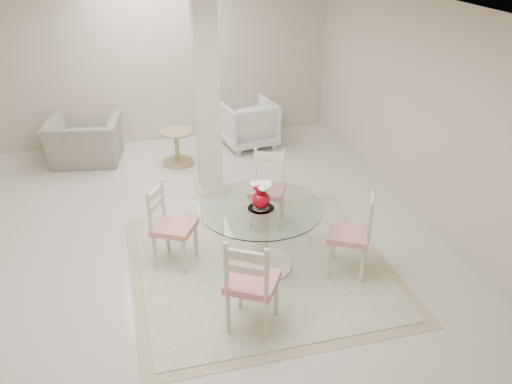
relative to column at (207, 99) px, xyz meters
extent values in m
plane|color=silver|center=(-0.50, -1.30, -1.35)|extent=(7.00, 7.00, 0.00)
cube|color=beige|center=(-0.50, 2.20, 0.00)|extent=(6.00, 0.02, 2.70)
cube|color=beige|center=(-0.50, -4.80, 0.00)|extent=(6.00, 0.02, 2.70)
cube|color=beige|center=(2.50, -1.30, 0.00)|extent=(0.02, 7.00, 2.70)
cube|color=white|center=(-0.50, -1.30, 1.35)|extent=(6.00, 7.00, 0.02)
cube|color=beige|center=(0.00, 0.00, 0.00)|extent=(0.30, 0.30, 2.70)
cube|color=tan|center=(0.18, -2.02, -1.35)|extent=(2.85, 2.85, 0.01)
cube|color=beige|center=(0.18, -2.02, -1.34)|extent=(2.61, 2.61, 0.01)
cylinder|color=#F8ECCC|center=(0.18, -2.02, -1.32)|extent=(0.69, 0.69, 0.05)
cylinder|color=#F8ECCC|center=(0.18, -2.02, -0.95)|extent=(0.17, 0.17, 0.71)
cylinder|color=#F8ECCC|center=(0.18, -2.02, -0.61)|extent=(0.29, 0.29, 0.03)
cylinder|color=white|center=(0.18, -2.02, -0.59)|extent=(1.32, 1.32, 0.01)
ellipsoid|color=#A30514|center=(0.18, -2.02, -0.49)|extent=(0.20, 0.20, 0.19)
cylinder|color=#A30514|center=(0.18, -2.02, -0.37)|extent=(0.11, 0.11, 0.06)
cylinder|color=#A30514|center=(0.18, -2.02, -0.34)|extent=(0.17, 0.17, 0.02)
ellipsoid|color=white|center=(0.18, -2.02, -0.31)|extent=(0.12, 0.12, 0.05)
ellipsoid|color=white|center=(0.24, -1.99, -0.32)|extent=(0.12, 0.12, 0.05)
ellipsoid|color=white|center=(0.13, -1.98, -0.32)|extent=(0.12, 0.12, 0.05)
ellipsoid|color=white|center=(0.19, -2.08, -0.33)|extent=(0.12, 0.12, 0.05)
ellipsoid|color=white|center=(0.23, -2.05, -0.32)|extent=(0.12, 0.12, 0.05)
cylinder|color=#EDE6C3|center=(1.01, -2.10, -1.13)|extent=(0.04, 0.04, 0.45)
cylinder|color=#EDE6C3|center=(0.84, -2.40, -1.13)|extent=(0.04, 0.04, 0.45)
cylinder|color=#EDE6C3|center=(1.32, -2.28, -1.13)|extent=(0.04, 0.04, 0.45)
cylinder|color=#EDE6C3|center=(1.14, -2.58, -1.13)|extent=(0.04, 0.04, 0.45)
cube|color=#B21316|center=(1.08, -2.34, -0.87)|extent=(0.59, 0.59, 0.07)
cube|color=#EDE6C3|center=(1.24, -2.44, -0.54)|extent=(0.23, 0.36, 0.53)
cylinder|color=#F3E5C8|center=(0.28, -1.21, -1.13)|extent=(0.04, 0.04, 0.44)
cylinder|color=#F3E5C8|center=(0.59, -1.35, -1.13)|extent=(0.04, 0.04, 0.44)
cylinder|color=#F3E5C8|center=(0.42, -0.89, -1.13)|extent=(0.04, 0.04, 0.44)
cylinder|color=#F3E5C8|center=(0.74, -1.04, -1.13)|extent=(0.04, 0.04, 0.44)
cube|color=red|center=(0.51, -1.12, -0.87)|extent=(0.56, 0.56, 0.07)
cube|color=#F3E5C8|center=(0.59, -0.95, -0.55)|extent=(0.37, 0.20, 0.52)
cylinder|color=beige|center=(-0.65, -1.93, -1.13)|extent=(0.04, 0.04, 0.44)
cylinder|color=beige|center=(-0.47, -1.63, -1.13)|extent=(0.04, 0.04, 0.44)
cylinder|color=beige|center=(-0.95, -1.76, -1.13)|extent=(0.04, 0.04, 0.44)
cylinder|color=beige|center=(-0.77, -1.46, -1.13)|extent=(0.04, 0.04, 0.44)
cube|color=red|center=(-0.71, -1.69, -0.87)|extent=(0.58, 0.58, 0.07)
cube|color=beige|center=(-0.88, -1.60, -0.55)|extent=(0.23, 0.35, 0.52)
cylinder|color=beige|center=(0.11, -2.85, -1.12)|extent=(0.04, 0.04, 0.47)
cylinder|color=beige|center=(-0.20, -2.66, -1.12)|extent=(0.04, 0.04, 0.47)
cylinder|color=beige|center=(-0.08, -3.16, -1.12)|extent=(0.04, 0.04, 0.47)
cylinder|color=beige|center=(-0.39, -2.97, -1.12)|extent=(0.04, 0.04, 0.47)
cube|color=red|center=(-0.14, -2.91, -0.85)|extent=(0.62, 0.62, 0.07)
cube|color=beige|center=(-0.25, -3.08, -0.50)|extent=(0.37, 0.25, 0.55)
imported|color=#A19A85|center=(-1.72, 1.52, -0.99)|extent=(1.25, 1.14, 0.71)
imported|color=white|center=(0.94, 1.54, -0.96)|extent=(0.95, 0.97, 0.78)
cylinder|color=tan|center=(-0.32, 1.09, -1.33)|extent=(0.50, 0.50, 0.04)
cylinder|color=tan|center=(-0.32, 1.09, -1.08)|extent=(0.07, 0.07, 0.48)
cylinder|color=tan|center=(-0.32, 1.09, -0.83)|extent=(0.52, 0.52, 0.03)
camera|label=1|loc=(-1.16, -6.84, 2.16)|focal=38.00mm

